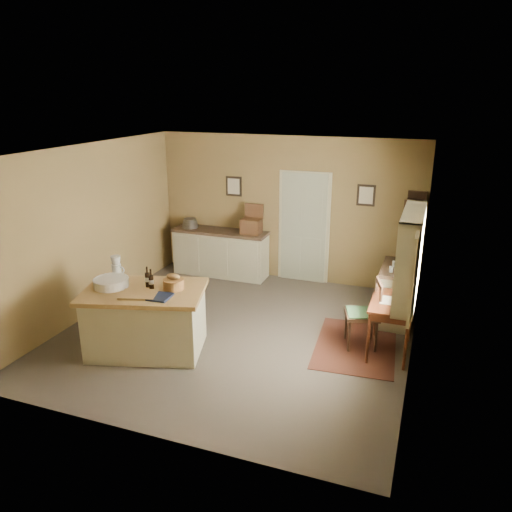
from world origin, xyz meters
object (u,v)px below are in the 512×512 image
Objects in this scene: writing_desk at (392,308)px; shelving_unit at (414,252)px; sideboard at (221,251)px; right_cabinet at (397,294)px; work_island at (145,318)px; desk_chair at (362,314)px.

shelving_unit reaches higher than writing_desk.
writing_desk is (3.42, -2.01, 0.19)m from sideboard.
shelving_unit is (3.57, -0.20, 0.45)m from sideboard.
sideboard is at bearing 164.31° from right_cabinet.
work_island is at bearing -146.00° from right_cabinet.
shelving_unit is at bearing 85.29° from writing_desk.
desk_chair is at bearing -33.11° from sideboard.
right_cabinet is at bearing -101.12° from shelving_unit.
right_cabinet is at bearing 18.10° from work_island.
writing_desk is 1.07m from right_cabinet.
shelving_unit is (3.33, 2.91, 0.45)m from work_island.
shelving_unit is (0.15, 1.81, 0.26)m from writing_desk.
writing_desk is at bearing -22.68° from desk_chair.
right_cabinet reaches higher than writing_desk.
sideboard is 3.56m from right_cabinet.
shelving_unit is at bearing 78.88° from right_cabinet.
work_island is at bearing -85.58° from sideboard.
work_island is at bearing -174.67° from desk_chair.
desk_chair is 1.91m from shelving_unit.
shelving_unit is at bearing -3.20° from sideboard.
sideboard is 3.98m from writing_desk.
work_island reaches higher than writing_desk.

